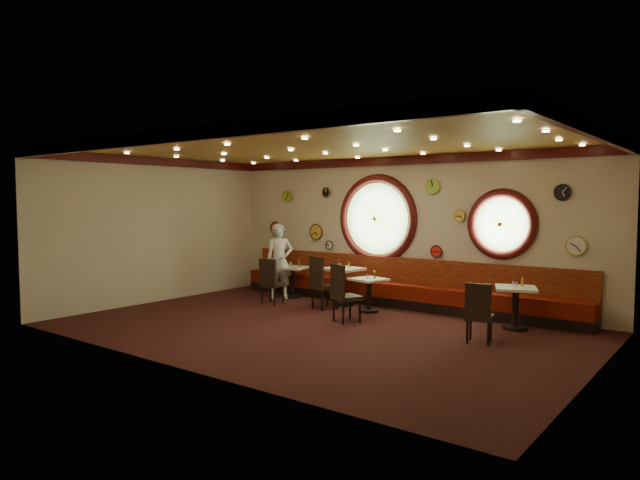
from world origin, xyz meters
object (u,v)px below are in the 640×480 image
Objects in this scene: table_d at (516,303)px; chair_b at (320,279)px; condiment_b_bottle at (349,264)px; condiment_c_bottle at (375,275)px; table_a at (292,278)px; condiment_d_salt at (513,283)px; condiment_a_salt at (290,264)px; condiment_b_salt at (341,265)px; chair_a at (270,278)px; condiment_a_pepper at (291,264)px; table_c at (369,291)px; condiment_c_pepper at (368,276)px; condiment_d_pepper at (516,284)px; waiter at (279,261)px; condiment_a_bottle at (300,263)px; chair_c at (342,289)px; condiment_b_pepper at (339,266)px; condiment_d_bottle at (522,282)px; table_b at (343,282)px; condiment_c_salt at (367,276)px; chair_d at (479,309)px.

table_d is 3.87m from chair_b.
condiment_c_bottle is at bearing -21.48° from condiment_b_bottle.
condiment_d_salt is (5.16, -0.08, 0.34)m from table_a.
condiment_a_salt is 1.48m from condiment_b_salt.
chair_a reaches higher than condiment_a_pepper.
condiment_c_pepper reaches higher than table_c.
table_a is 5.28m from condiment_d_pepper.
table_c is 2.94m from condiment_d_pepper.
chair_a is 2.21m from condiment_c_pepper.
condiment_c_pepper is at bearing -176.07° from condiment_d_pepper.
condiment_c_pepper is (0.92, 0.37, 0.10)m from chair_b.
condiment_c_pepper is 0.05× the size of waiter.
condiment_a_bottle reaches higher than table_c.
condiment_b_pepper is at bearing 152.19° from chair_c.
condiment_d_bottle reaches higher than condiment_d_pepper.
condiment_b_salt is 0.93× the size of condiment_b_pepper.
chair_b reaches higher than condiment_b_pepper.
condiment_c_bottle reaches higher than table_c.
chair_b is 4.42× the size of condiment_b_bottle.
chair_b is at bearing -169.05° from condiment_d_bottle.
condiment_b_bottle is (1.45, -0.09, 0.08)m from condiment_a_bottle.
condiment_c_pepper is (0.88, -0.24, -0.13)m from condiment_b_pepper.
table_c is 4.78× the size of condiment_c_bottle.
condiment_d_pepper is 3.67m from condiment_b_bottle.
condiment_c_pepper is (2.13, 0.58, 0.16)m from chair_a.
condiment_b_pepper is at bearing -111.65° from table_b.
table_d is 8.52× the size of condiment_d_pepper.
table_a is 5.24m from table_d.
condiment_c_pepper is (-0.02, -0.02, 0.30)m from table_c.
condiment_b_bottle reaches higher than table_d.
condiment_c_salt is (2.10, 0.61, 0.16)m from chair_a.
table_d is at bearing -115.18° from condiment_d_bottle.
condiment_a_salt reaches higher than table_c.
chair_d is at bearing -16.64° from table_a.
table_a is 6.96× the size of condiment_a_pepper.
condiment_a_salt is 2.54m from condiment_c_bottle.
condiment_a_salt is 1.20× the size of condiment_c_pepper.
chair_b reaches higher than table_b.
waiter is at bearing 177.26° from condiment_c_pepper.
condiment_b_bottle is at bearing 152.87° from table_c.
chair_d is at bearing -21.90° from condiment_c_pepper.
condiment_a_pepper reaches higher than table_d.
chair_c reaches higher than condiment_c_bottle.
chair_b is (-0.94, -0.39, 0.20)m from table_c.
condiment_a_pepper is 1.06× the size of condiment_b_pepper.
condiment_c_bottle is (-2.81, -0.13, -0.04)m from condiment_d_pepper.
condiment_a_bottle is at bearing 167.09° from condiment_c_pepper.
condiment_a_bottle is at bearing 86.46° from chair_a.
condiment_d_bottle is at bearing -50.47° from waiter.
waiter is (-0.08, -0.29, 0.09)m from condiment_a_salt.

